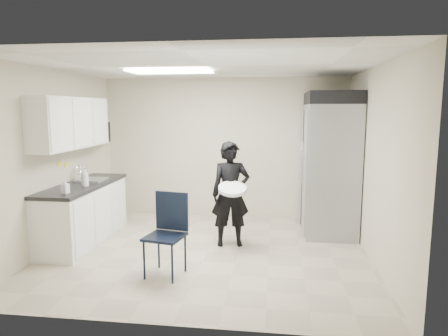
# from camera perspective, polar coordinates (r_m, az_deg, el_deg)

# --- Properties ---
(floor) EXTENTS (4.50, 4.50, 0.00)m
(floor) POSITION_cam_1_polar(r_m,az_deg,el_deg) (5.86, -2.39, -11.84)
(floor) COLOR #B2A58C
(floor) RESTS_ON ground
(ceiling) EXTENTS (4.50, 4.50, 0.00)m
(ceiling) POSITION_cam_1_polar(r_m,az_deg,el_deg) (5.52, -2.57, 14.36)
(ceiling) COLOR silver
(ceiling) RESTS_ON back_wall
(back_wall) EXTENTS (4.50, 0.00, 4.50)m
(back_wall) POSITION_cam_1_polar(r_m,az_deg,el_deg) (7.51, 0.13, 2.87)
(back_wall) COLOR beige
(back_wall) RESTS_ON floor
(left_wall) EXTENTS (0.00, 4.00, 4.00)m
(left_wall) POSITION_cam_1_polar(r_m,az_deg,el_deg) (6.33, -23.00, 1.15)
(left_wall) COLOR beige
(left_wall) RESTS_ON floor
(right_wall) EXTENTS (0.00, 4.00, 4.00)m
(right_wall) POSITION_cam_1_polar(r_m,az_deg,el_deg) (5.62, 20.77, 0.43)
(right_wall) COLOR beige
(right_wall) RESTS_ON floor
(ceiling_panel) EXTENTS (1.20, 0.60, 0.02)m
(ceiling_panel) POSITION_cam_1_polar(r_m,az_deg,el_deg) (6.04, -7.67, 13.50)
(ceiling_panel) COLOR white
(ceiling_panel) RESTS_ON ceiling
(lower_counter) EXTENTS (0.60, 1.90, 0.86)m
(lower_counter) POSITION_cam_1_polar(r_m,az_deg,el_deg) (6.51, -19.37, -6.26)
(lower_counter) COLOR silver
(lower_counter) RESTS_ON floor
(countertop) EXTENTS (0.64, 1.95, 0.05)m
(countertop) POSITION_cam_1_polar(r_m,az_deg,el_deg) (6.42, -19.57, -2.33)
(countertop) COLOR black
(countertop) RESTS_ON lower_counter
(sink) EXTENTS (0.42, 0.40, 0.14)m
(sink) POSITION_cam_1_polar(r_m,az_deg,el_deg) (6.63, -18.44, -2.07)
(sink) COLOR gray
(sink) RESTS_ON countertop
(faucet) EXTENTS (0.02, 0.02, 0.24)m
(faucet) POSITION_cam_1_polar(r_m,az_deg,el_deg) (6.70, -20.04, -0.74)
(faucet) COLOR silver
(faucet) RESTS_ON countertop
(upper_cabinets) EXTENTS (0.35, 1.80, 0.75)m
(upper_cabinets) POSITION_cam_1_polar(r_m,az_deg,el_deg) (6.38, -21.00, 6.05)
(upper_cabinets) COLOR silver
(upper_cabinets) RESTS_ON left_wall
(towel_dispenser) EXTENTS (0.22, 0.30, 0.35)m
(towel_dispenser) POSITION_cam_1_polar(r_m,az_deg,el_deg) (7.44, -17.17, 4.92)
(towel_dispenser) COLOR black
(towel_dispenser) RESTS_ON left_wall
(notice_sticker_left) EXTENTS (0.00, 0.12, 0.07)m
(notice_sticker_left) POSITION_cam_1_polar(r_m,az_deg,el_deg) (6.42, -22.46, 0.55)
(notice_sticker_left) COLOR yellow
(notice_sticker_left) RESTS_ON left_wall
(notice_sticker_right) EXTENTS (0.00, 0.12, 0.07)m
(notice_sticker_right) POSITION_cam_1_polar(r_m,az_deg,el_deg) (6.60, -21.59, 0.45)
(notice_sticker_right) COLOR yellow
(notice_sticker_right) RESTS_ON left_wall
(commercial_fridge) EXTENTS (0.80, 1.35, 2.10)m
(commercial_fridge) POSITION_cam_1_polar(r_m,az_deg,el_deg) (6.82, 14.77, -0.10)
(commercial_fridge) COLOR gray
(commercial_fridge) RESTS_ON floor
(fridge_compressor) EXTENTS (0.80, 1.35, 0.20)m
(fridge_compressor) POSITION_cam_1_polar(r_m,az_deg,el_deg) (6.75, 15.15, 9.60)
(fridge_compressor) COLOR black
(fridge_compressor) RESTS_ON commercial_fridge
(folding_chair) EXTENTS (0.51, 0.51, 0.98)m
(folding_chair) POSITION_cam_1_polar(r_m,az_deg,el_deg) (4.97, -8.47, -9.71)
(folding_chair) COLOR black
(folding_chair) RESTS_ON floor
(man_tuxedo) EXTENTS (0.64, 0.49, 1.56)m
(man_tuxedo) POSITION_cam_1_polar(r_m,az_deg,el_deg) (5.92, 0.95, -3.74)
(man_tuxedo) COLOR black
(man_tuxedo) RESTS_ON floor
(bucket_lid) EXTENTS (0.48, 0.48, 0.05)m
(bucket_lid) POSITION_cam_1_polar(r_m,az_deg,el_deg) (5.65, 1.21, -2.99)
(bucket_lid) COLOR silver
(bucket_lid) RESTS_ON man_tuxedo
(soap_bottle_a) EXTENTS (0.15, 0.15, 0.28)m
(soap_bottle_a) POSITION_cam_1_polar(r_m,az_deg,el_deg) (6.11, -19.26, -1.25)
(soap_bottle_a) COLOR white
(soap_bottle_a) RESTS_ON countertop
(soap_bottle_b) EXTENTS (0.10, 0.10, 0.19)m
(soap_bottle_b) POSITION_cam_1_polar(r_m,az_deg,el_deg) (5.75, -21.76, -2.43)
(soap_bottle_b) COLOR silver
(soap_bottle_b) RESTS_ON countertop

